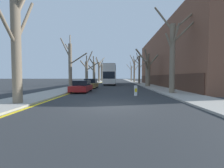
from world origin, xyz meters
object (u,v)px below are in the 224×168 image
object	(u,v)px
street_tree_left_0	(17,44)
street_tree_left_1	(70,64)
parked_car_1	(91,84)
street_tree_right_0	(173,53)
street_tree_right_4	(131,72)
street_tree_left_4	(99,70)
parked_car_0	(82,86)
street_tree_right_3	(134,70)
double_decker_bus	(110,74)
street_tree_left_2	(87,71)
street_tree_left_5	(102,72)
traffic_bollard	(136,91)
street_tree_right_2	(139,68)
street_tree_left_3	(94,71)
street_tree_right_1	(148,70)

from	to	relation	value
street_tree_left_0	street_tree_left_1	world-z (taller)	street_tree_left_0
parked_car_1	street_tree_left_0	bearing A→B (deg)	-98.40
street_tree_right_0	street_tree_right_4	world-z (taller)	street_tree_right_0
street_tree_left_4	parked_car_0	world-z (taller)	street_tree_left_4
street_tree_left_0	street_tree_left_1	size ratio (longest dim) A/B	1.14
street_tree_right_3	double_decker_bus	size ratio (longest dim) A/B	0.81
street_tree_left_4	street_tree_left_0	bearing A→B (deg)	-89.77
street_tree_right_4	street_tree_left_0	bearing A→B (deg)	-102.97
street_tree_left_2	street_tree_left_5	bearing A→B (deg)	90.35
street_tree_left_4	traffic_bollard	world-z (taller)	street_tree_left_4
street_tree_left_2	street_tree_left_4	size ratio (longest dim) A/B	0.79
street_tree_left_4	double_decker_bus	world-z (taller)	street_tree_left_4
street_tree_right_4	double_decker_bus	distance (m)	26.92
traffic_bollard	street_tree_right_2	bearing A→B (deg)	80.88
street_tree_left_3	street_tree_right_1	xyz separation A→B (m)	(11.74, -14.62, -0.34)
street_tree_right_1	street_tree_right_2	bearing A→B (deg)	89.16
street_tree_left_4	street_tree_right_4	world-z (taller)	street_tree_left_4
street_tree_left_1	parked_car_1	bearing A→B (deg)	55.37
street_tree_right_1	traffic_bollard	world-z (taller)	street_tree_right_1
street_tree_left_2	street_tree_right_0	size ratio (longest dim) A/B	0.79
parked_car_0	parked_car_1	xyz separation A→B (m)	(-0.00, 5.76, 0.05)
street_tree_left_5	street_tree_right_2	bearing A→B (deg)	-64.67
street_tree_right_3	street_tree_right_4	bearing A→B (deg)	89.83
street_tree_left_0	street_tree_right_4	size ratio (longest dim) A/B	1.08
street_tree_left_2	street_tree_left_3	bearing A→B (deg)	91.25
street_tree_left_1	street_tree_left_3	world-z (taller)	street_tree_left_1
street_tree_right_4	street_tree_left_2	bearing A→B (deg)	-111.85
double_decker_bus	parked_car_0	world-z (taller)	double_decker_bus
street_tree_left_2	street_tree_left_4	distance (m)	21.68
street_tree_left_0	street_tree_left_1	distance (m)	10.62
double_decker_bus	street_tree_right_3	bearing A→B (deg)	64.52
street_tree_left_5	street_tree_right_1	size ratio (longest dim) A/B	1.14
street_tree_left_5	parked_car_1	bearing A→B (deg)	-86.66
street_tree_left_3	parked_car_1	world-z (taller)	street_tree_left_3
street_tree_left_1	street_tree_right_3	world-z (taller)	street_tree_right_3
parked_car_0	street_tree_right_4	bearing A→B (deg)	77.28
street_tree_right_3	street_tree_right_1	bearing A→B (deg)	-90.79
street_tree_left_1	parked_car_1	size ratio (longest dim) A/B	1.76
street_tree_left_0	traffic_bollard	distance (m)	9.66
double_decker_bus	street_tree_right_2	bearing A→B (deg)	24.00
street_tree_left_1	parked_car_0	xyz separation A→B (m)	(2.14, -2.66, -2.87)
street_tree_left_3	street_tree_right_0	xyz separation A→B (m)	(12.07, -25.61, 0.84)
double_decker_bus	parked_car_1	size ratio (longest dim) A/B	2.55
street_tree_left_1	parked_car_1	xyz separation A→B (m)	(2.14, 3.10, -2.81)
street_tree_right_1	street_tree_right_3	bearing A→B (deg)	89.21
street_tree_left_0	street_tree_right_4	xyz separation A→B (m)	(11.77, 51.12, -0.11)
street_tree_right_4	parked_car_1	xyz separation A→B (m)	(-9.74, -37.40, -2.95)
street_tree_left_1	street_tree_left_5	xyz separation A→B (m)	(-0.18, 42.82, 0.36)
parked_car_1	street_tree_left_4	bearing A→B (deg)	94.26
street_tree_right_0	street_tree_right_2	size ratio (longest dim) A/B	1.14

